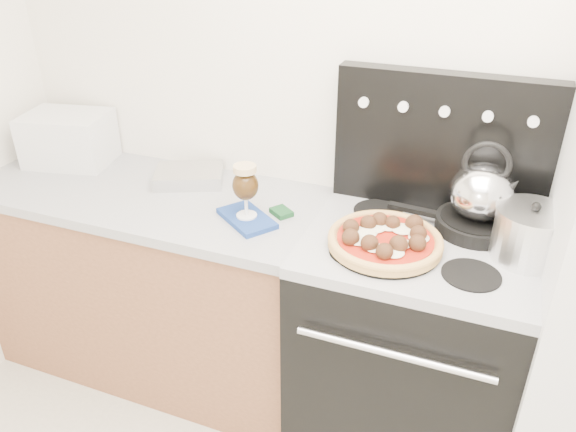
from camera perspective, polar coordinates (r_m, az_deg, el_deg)
The scene contains 15 objects.
room_shell at distance 1.05m, azimuth 2.79°, elevation -9.67°, with size 3.52×3.01×2.52m.
base_cabinet at distance 2.58m, azimuth -12.96°, elevation -6.81°, with size 1.45×0.60×0.86m, color brown.
countertop at distance 2.35m, azimuth -14.15°, elevation 2.14°, with size 1.48×0.63×0.04m, color #A5A6AA.
stove_body at distance 2.22m, azimuth 11.86°, elevation -13.06°, with size 0.76×0.65×0.88m, color black.
cooktop at distance 1.95m, azimuth 13.21°, elevation -2.94°, with size 0.76×0.65×0.04m, color #ADADB2.
backguard at distance 2.08m, azimuth 15.32°, elevation 7.18°, with size 0.76×0.08×0.50m, color black.
toaster_oven at distance 2.67m, azimuth -21.38°, elevation 7.36°, with size 0.35×0.26×0.22m, color silver.
foil_sheet at distance 2.37m, azimuth -9.98°, elevation 4.06°, with size 0.27×0.20×0.05m, color silver.
oven_mitt at distance 2.05m, azimuth -4.21°, elevation -0.24°, with size 0.23×0.13×0.02m, color navy.
beer_glass at distance 2.00m, azimuth -4.32°, elevation 2.56°, with size 0.09×0.09×0.20m, color #331F0A, non-canonical shape.
pizza_pan at distance 1.87m, azimuth 9.77°, elevation -3.09°, with size 0.36×0.36×0.01m, color black.
pizza at distance 1.86m, azimuth 9.85°, elevation -2.24°, with size 0.37×0.37×0.05m, color #F2B057, non-canonical shape.
skillet at distance 2.04m, azimuth 18.52°, elevation -0.81°, with size 0.27×0.27×0.05m, color black.
tea_kettle at distance 1.98m, azimuth 19.15°, elevation 2.74°, with size 0.21×0.21×0.23m, color white, non-canonical shape.
stock_pot at distance 1.92m, azimuth 23.31°, elevation -1.86°, with size 0.22×0.22×0.16m, color silver.
Camera 1 is at (0.25, -0.49, 1.91)m, focal length 35.00 mm.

